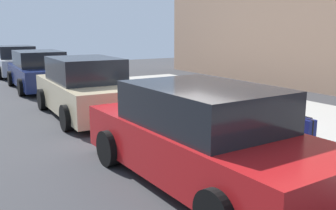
{
  "coord_description": "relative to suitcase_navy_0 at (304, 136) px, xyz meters",
  "views": [
    {
      "loc": [
        -7.44,
        4.98,
        2.39
      ],
      "look_at": [
        -0.24,
        0.64,
        0.69
      ],
      "focal_mm": 40.28,
      "sensor_mm": 36.0,
      "label": 1
    }
  ],
  "objects": [
    {
      "name": "suitcase_navy_0",
      "position": [
        0.0,
        0.0,
        0.0
      ],
      "size": [
        0.38,
        0.22,
        0.73
      ],
      "color": "navy",
      "rests_on": "sidewalk_curb"
    },
    {
      "name": "parked_car_navy_2",
      "position": [
        11.36,
        2.14,
        0.25
      ],
      "size": [
        4.67,
        2.16,
        1.54
      ],
      "color": "#141E4C",
      "rests_on": "ground_plane"
    },
    {
      "name": "bollard_post",
      "position": [
        5.43,
        0.16,
        0.01
      ],
      "size": [
        0.16,
        0.16,
        0.7
      ],
      "primitive_type": "cylinder",
      "color": "brown",
      "rests_on": "sidewalk_curb"
    },
    {
      "name": "suitcase_red_5",
      "position": [
        2.52,
        0.01,
        -0.05
      ],
      "size": [
        0.41,
        0.25,
        0.84
      ],
      "color": "red",
      "rests_on": "sidewalk_curb"
    },
    {
      "name": "suitcase_teal_3",
      "position": [
        1.5,
        0.05,
        -0.03
      ],
      "size": [
        0.5,
        0.22,
        0.66
      ],
      "color": "#0F606B",
      "rests_on": "sidewalk_curb"
    },
    {
      "name": "suitcase_olive_8",
      "position": [
        4.11,
        -0.06,
        0.06
      ],
      "size": [
        0.41,
        0.21,
        1.0
      ],
      "color": "#59601E",
      "rests_on": "sidewalk_curb"
    },
    {
      "name": "ground_plane",
      "position": [
        3.06,
        0.55,
        -0.47
      ],
      "size": [
        40.0,
        40.0,
        0.0
      ],
      "primitive_type": "plane",
      "color": "#333335"
    },
    {
      "name": "parked_car_beige_1",
      "position": [
        5.7,
        2.14,
        0.29
      ],
      "size": [
        4.53,
        2.13,
        1.62
      ],
      "color": "tan",
      "rests_on": "ground_plane"
    },
    {
      "name": "fire_hydrant",
      "position": [
        4.93,
        0.01,
        0.11
      ],
      "size": [
        0.39,
        0.21,
        0.84
      ],
      "color": "red",
      "rests_on": "sidewalk_curb"
    },
    {
      "name": "suitcase_silver_4",
      "position": [
        2.03,
        -0.04,
        -0.06
      ],
      "size": [
        0.45,
        0.23,
        0.81
      ],
      "color": "#9EA0A8",
      "rests_on": "sidewalk_curb"
    },
    {
      "name": "suitcase_maroon_6",
      "position": [
        3.03,
        0.02,
        0.05
      ],
      "size": [
        0.49,
        0.25,
        1.07
      ],
      "color": "maroon",
      "rests_on": "sidewalk_curb"
    },
    {
      "name": "suitcase_black_2",
      "position": [
        0.99,
        0.05,
        0.05
      ],
      "size": [
        0.4,
        0.22,
        1.04
      ],
      "color": "black",
      "rests_on": "sidewalk_curb"
    },
    {
      "name": "suitcase_olive_1",
      "position": [
        0.49,
        -0.05,
        0.03
      ],
      "size": [
        0.48,
        0.23,
        0.94
      ],
      "color": "#59601E",
      "rests_on": "sidewalk_curb"
    },
    {
      "name": "parked_car_silver_3",
      "position": [
        16.66,
        2.14,
        0.25
      ],
      "size": [
        4.49,
        2.17,
        1.55
      ],
      "color": "#B2B5BA",
      "rests_on": "ground_plane"
    },
    {
      "name": "suitcase_navy_7",
      "position": [
        3.59,
        0.03,
        0.04
      ],
      "size": [
        0.51,
        0.22,
        1.01
      ],
      "color": "navy",
      "rests_on": "sidewalk_curb"
    },
    {
      "name": "parked_car_red_0",
      "position": [
        0.21,
        2.14,
        0.26
      ],
      "size": [
        4.8,
        2.2,
        1.55
      ],
      "color": "#AD1619",
      "rests_on": "ground_plane"
    },
    {
      "name": "sidewalk_curb",
      "position": [
        3.06,
        -1.95,
        -0.4
      ],
      "size": [
        18.0,
        5.0,
        0.14
      ],
      "primitive_type": "cube",
      "color": "#9E9B93",
      "rests_on": "ground_plane"
    }
  ]
}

